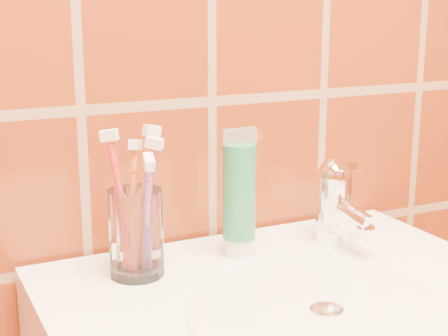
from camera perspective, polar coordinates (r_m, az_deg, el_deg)
glass_tumbler at (r=0.84m, az=-7.33°, el=-5.39°), size 0.08×0.08×0.11m
toothpaste_tube at (r=0.89m, az=1.26°, el=-2.44°), size 0.05×0.04×0.17m
faucet at (r=0.95m, az=9.29°, el=-2.53°), size 0.05×0.11×0.12m
toothbrush_0 at (r=0.82m, az=-8.45°, el=-3.13°), size 0.08×0.07×0.19m
toothbrush_1 at (r=0.84m, az=-6.78°, el=-2.69°), size 0.07×0.06×0.19m
toothbrush_2 at (r=0.85m, az=-7.60°, el=-3.27°), size 0.08×0.09×0.18m
toothbrush_3 at (r=0.80m, az=-6.46°, el=-4.23°), size 0.06×0.15×0.19m
toothbrush_4 at (r=0.83m, az=-6.42°, el=-3.25°), size 0.08×0.07×0.18m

